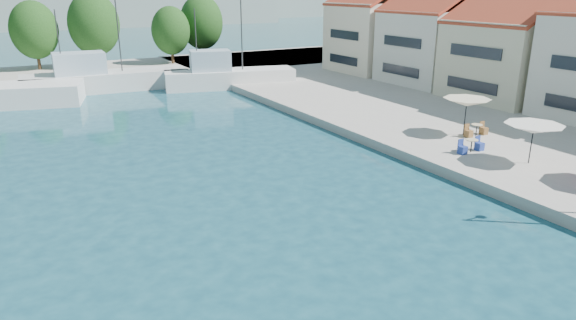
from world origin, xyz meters
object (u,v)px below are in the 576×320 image
trawler_03 (103,80)px  umbrella_cream (467,102)px  umbrella_white (534,129)px  trawler_04 (227,77)px

trawler_03 → umbrella_cream: (16.82, -30.56, 1.67)m
umbrella_white → umbrella_cream: bearing=76.9°
umbrella_white → umbrella_cream: size_ratio=1.04×
trawler_03 → umbrella_white: trawler_03 is taller
umbrella_white → trawler_04: bearing=97.5°
trawler_04 → umbrella_cream: (5.54, -25.90, 1.67)m
trawler_03 → umbrella_white: 39.55m
trawler_04 → trawler_03: bearing=172.0°
trawler_03 → trawler_04: (11.28, -4.66, 0.00)m
trawler_03 → umbrella_white: (15.46, -36.38, 1.47)m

